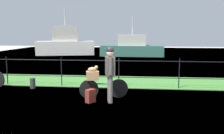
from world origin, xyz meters
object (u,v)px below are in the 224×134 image
Objects in this scene: bicycle_main at (103,88)px; wooden_crate at (93,75)px; cyclist_person at (110,69)px; moored_boat_near at (132,48)px; terrier_dog at (93,69)px; backpack_on_paving at (90,96)px; mooring_bollard at (33,83)px; moored_boat_mid at (66,44)px.

wooden_crate is (-0.33, -0.07, 0.42)m from bicycle_main.
moored_boat_near reaches higher than cyclist_person.
terrier_dog is (0.02, 0.01, 0.21)m from wooden_crate.
terrier_dog is at bearing 149.60° from cyclist_person.
backpack_on_paving is 1.02× the size of mooring_bollard.
moored_boat_near reaches higher than backpack_on_paving.
terrier_dog is at bearing 12.67° from wooden_crate.
mooring_bollard is 0.07× the size of moored_boat_near.
bicycle_main is 0.27× the size of moored_boat_mid.
wooden_crate is at bearing -24.50° from mooring_bollard.
moored_boat_mid is (-2.89, 13.80, 0.80)m from mooring_bollard.
bicycle_main is at bearing 12.67° from terrier_dog.
moored_boat_mid is at bearing 101.84° from mooring_bollard.
wooden_crate is at bearing -70.11° from moored_boat_mid.
terrier_dog is (-0.30, -0.07, 0.63)m from bicycle_main.
wooden_crate is 14.57m from moored_boat_near.
moored_boat_mid reaches higher than moored_boat_near.
moored_boat_near is at bearing 86.40° from terrier_dog.
cyclist_person is 0.30× the size of moored_boat_near.
moored_boat_mid reaches higher than terrier_dog.
moored_boat_near is at bearing 86.31° from wooden_crate.
mooring_bollard is (-2.53, 1.58, -0.00)m from backpack_on_paving.
mooring_bollard is at bearing 155.50° from wooden_crate.
wooden_crate is 15.89m from moored_boat_mid.
moored_boat_mid reaches higher than mooring_bollard.
cyclist_person is at bearing -91.33° from moored_boat_near.
backpack_on_paving is at bearing -93.54° from moored_boat_near.
bicycle_main is at bearing 123.31° from cyclist_person.
mooring_bollard is (-3.11, 1.47, -0.81)m from cyclist_person.
backpack_on_paving is 0.07× the size of moored_boat_near.
moored_boat_mid is at bearing 109.89° from wooden_crate.
mooring_bollard is at bearing -78.16° from moored_boat_mid.
bicycle_main is at bearing 12.67° from wooden_crate.
backpack_on_paving is 15.02m from moored_boat_near.
wooden_crate is 0.70m from backpack_on_paving.
terrier_dog is at bearing -167.33° from bicycle_main.
bicycle_main is 0.71m from terrier_dog.
bicycle_main is 15.95m from moored_boat_mid.
cyclist_person is 16.41m from moored_boat_mid.
moored_boat_mid reaches higher than cyclist_person.
mooring_bollard is (-2.54, 1.14, -0.76)m from terrier_dog.
cyclist_person reaches higher than bicycle_main.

